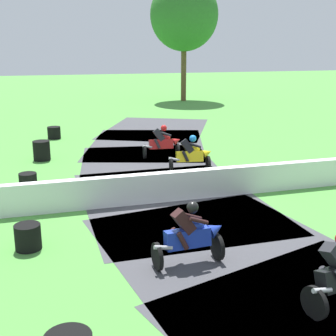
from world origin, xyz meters
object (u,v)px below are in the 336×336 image
Objects in this scene: motorcycle_lead_red at (163,142)px; tire_stack_far at (28,237)px; tire_stack_near at (54,133)px; tire_stack_mid_a at (42,151)px; motorcycle_chase_yellow at (192,155)px; motorcycle_trailing_blue at (191,235)px; tire_stack_mid_b at (28,182)px.

motorcycle_lead_red is 9.32m from tire_stack_far.
tire_stack_near is 0.81× the size of tire_stack_mid_a.
motorcycle_chase_yellow is 1.02× the size of motorcycle_trailing_blue.
tire_stack_mid_b is (-3.54, 6.15, -0.36)m from motorcycle_trailing_blue.
motorcycle_trailing_blue reaches higher than tire_stack_near.
tire_stack_mid_b is (-5.83, -0.85, -0.35)m from motorcycle_chase_yellow.
motorcycle_chase_yellow is at bearing 8.27° from tire_stack_mid_b.
motorcycle_lead_red is 2.63× the size of tire_stack_near.
motorcycle_lead_red is 1.01× the size of motorcycle_trailing_blue.
motorcycle_trailing_blue is at bearing -25.75° from tire_stack_far.
motorcycle_lead_red reaches higher than motorcycle_chase_yellow.
motorcycle_chase_yellow is at bearing -78.15° from motorcycle_lead_red.
motorcycle_lead_red is at bearing 79.16° from motorcycle_trailing_blue.
motorcycle_chase_yellow is (0.50, -2.36, -0.00)m from motorcycle_lead_red.
tire_stack_mid_a is at bearing 169.57° from motorcycle_lead_red.
motorcycle_lead_red is at bearing -10.43° from tire_stack_mid_a.
tire_stack_near is at bearing 99.72° from motorcycle_trailing_blue.
motorcycle_chase_yellow is 5.90m from tire_stack_mid_b.
motorcycle_chase_yellow is at bearing -31.14° from tire_stack_mid_a.
tire_stack_near is (-2.51, 14.66, -0.36)m from motorcycle_trailing_blue.
tire_stack_near is 4.44m from tire_stack_mid_a.
motorcycle_chase_yellow is at bearing 71.90° from motorcycle_trailing_blue.
tire_stack_mid_a is (-3.11, 10.26, -0.26)m from motorcycle_trailing_blue.
tire_stack_mid_b is at bearing 119.94° from motorcycle_trailing_blue.
motorcycle_lead_red reaches higher than tire_stack_mid_b.
motorcycle_trailing_blue reaches higher than tire_stack_far.
motorcycle_lead_red is at bearing 101.85° from motorcycle_chase_yellow.
motorcycle_lead_red is 2.84× the size of tire_stack_mid_b.
motorcycle_chase_yellow is 7.37m from motorcycle_trailing_blue.
motorcycle_lead_red reaches higher than tire_stack_mid_a.
motorcycle_chase_yellow is at bearing 43.06° from tire_stack_far.
tire_stack_near is at bearing 82.19° from tire_stack_mid_a.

